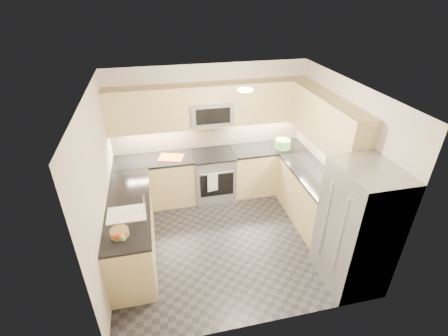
% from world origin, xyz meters
% --- Properties ---
extents(floor, '(3.60, 3.20, 0.00)m').
position_xyz_m(floor, '(0.00, 0.00, 0.00)').
color(floor, black).
rests_on(floor, ground).
extents(ceiling, '(3.60, 3.20, 0.02)m').
position_xyz_m(ceiling, '(0.00, 0.00, 2.50)').
color(ceiling, beige).
rests_on(ceiling, wall_back).
extents(wall_back, '(3.60, 0.02, 2.50)m').
position_xyz_m(wall_back, '(0.00, 1.60, 1.25)').
color(wall_back, beige).
rests_on(wall_back, floor).
extents(wall_front, '(3.60, 0.02, 2.50)m').
position_xyz_m(wall_front, '(0.00, -1.60, 1.25)').
color(wall_front, beige).
rests_on(wall_front, floor).
extents(wall_left, '(0.02, 3.20, 2.50)m').
position_xyz_m(wall_left, '(-1.80, 0.00, 1.25)').
color(wall_left, beige).
rests_on(wall_left, floor).
extents(wall_right, '(0.02, 3.20, 2.50)m').
position_xyz_m(wall_right, '(1.80, 0.00, 1.25)').
color(wall_right, beige).
rests_on(wall_right, floor).
extents(base_cab_back_left, '(1.42, 0.60, 0.90)m').
position_xyz_m(base_cab_back_left, '(-1.09, 1.30, 0.45)').
color(base_cab_back_left, tan).
rests_on(base_cab_back_left, floor).
extents(base_cab_back_right, '(1.42, 0.60, 0.90)m').
position_xyz_m(base_cab_back_right, '(1.09, 1.30, 0.45)').
color(base_cab_back_right, tan).
rests_on(base_cab_back_right, floor).
extents(base_cab_right, '(0.60, 1.70, 0.90)m').
position_xyz_m(base_cab_right, '(1.50, 0.15, 0.45)').
color(base_cab_right, tan).
rests_on(base_cab_right, floor).
extents(base_cab_peninsula, '(0.60, 2.00, 0.90)m').
position_xyz_m(base_cab_peninsula, '(-1.50, 0.00, 0.45)').
color(base_cab_peninsula, tan).
rests_on(base_cab_peninsula, floor).
extents(countertop_back_left, '(1.42, 0.63, 0.04)m').
position_xyz_m(countertop_back_left, '(-1.09, 1.30, 0.92)').
color(countertop_back_left, black).
rests_on(countertop_back_left, base_cab_back_left).
extents(countertop_back_right, '(1.42, 0.63, 0.04)m').
position_xyz_m(countertop_back_right, '(1.09, 1.30, 0.92)').
color(countertop_back_right, black).
rests_on(countertop_back_right, base_cab_back_right).
extents(countertop_right, '(0.63, 1.70, 0.04)m').
position_xyz_m(countertop_right, '(1.50, 0.15, 0.92)').
color(countertop_right, black).
rests_on(countertop_right, base_cab_right).
extents(countertop_peninsula, '(0.63, 2.00, 0.04)m').
position_xyz_m(countertop_peninsula, '(-1.50, 0.00, 0.92)').
color(countertop_peninsula, black).
rests_on(countertop_peninsula, base_cab_peninsula).
extents(upper_cab_back, '(3.60, 0.35, 0.75)m').
position_xyz_m(upper_cab_back, '(0.00, 1.43, 1.83)').
color(upper_cab_back, tan).
rests_on(upper_cab_back, wall_back).
extents(upper_cab_right, '(0.35, 1.95, 0.75)m').
position_xyz_m(upper_cab_right, '(1.62, 0.28, 1.83)').
color(upper_cab_right, tan).
rests_on(upper_cab_right, wall_right).
extents(backsplash_back, '(3.60, 0.01, 0.51)m').
position_xyz_m(backsplash_back, '(0.00, 1.60, 1.20)').
color(backsplash_back, tan).
rests_on(backsplash_back, wall_back).
extents(backsplash_right, '(0.01, 2.30, 0.51)m').
position_xyz_m(backsplash_right, '(1.80, 0.45, 1.20)').
color(backsplash_right, tan).
rests_on(backsplash_right, wall_right).
extents(gas_range, '(0.76, 0.65, 0.91)m').
position_xyz_m(gas_range, '(0.00, 1.28, 0.46)').
color(gas_range, '#979A9E').
rests_on(gas_range, floor).
extents(range_cooktop, '(0.76, 0.65, 0.03)m').
position_xyz_m(range_cooktop, '(0.00, 1.28, 0.92)').
color(range_cooktop, black).
rests_on(range_cooktop, gas_range).
extents(oven_door_glass, '(0.62, 0.02, 0.45)m').
position_xyz_m(oven_door_glass, '(0.00, 0.95, 0.45)').
color(oven_door_glass, black).
rests_on(oven_door_glass, gas_range).
extents(oven_handle, '(0.60, 0.02, 0.02)m').
position_xyz_m(oven_handle, '(0.00, 0.93, 0.72)').
color(oven_handle, '#B2B5BA').
rests_on(oven_handle, gas_range).
extents(microwave, '(0.76, 0.40, 0.40)m').
position_xyz_m(microwave, '(0.00, 1.40, 1.70)').
color(microwave, '#969A9E').
rests_on(microwave, upper_cab_back).
extents(microwave_door, '(0.60, 0.01, 0.28)m').
position_xyz_m(microwave_door, '(0.00, 1.20, 1.70)').
color(microwave_door, black).
rests_on(microwave_door, microwave).
extents(refrigerator, '(0.70, 0.90, 1.80)m').
position_xyz_m(refrigerator, '(1.45, -1.15, 0.90)').
color(refrigerator, '#999DA0').
rests_on(refrigerator, floor).
extents(fridge_handle_left, '(0.02, 0.02, 1.20)m').
position_xyz_m(fridge_handle_left, '(1.08, -1.33, 0.95)').
color(fridge_handle_left, '#B2B5BA').
rests_on(fridge_handle_left, refrigerator).
extents(fridge_handle_right, '(0.02, 0.02, 1.20)m').
position_xyz_m(fridge_handle_right, '(1.08, -0.97, 0.95)').
color(fridge_handle_right, '#B2B5BA').
rests_on(fridge_handle_right, refrigerator).
extents(sink_basin, '(0.52, 0.38, 0.16)m').
position_xyz_m(sink_basin, '(-1.50, -0.25, 0.88)').
color(sink_basin, white).
rests_on(sink_basin, base_cab_peninsula).
extents(faucet, '(0.03, 0.03, 0.28)m').
position_xyz_m(faucet, '(-1.24, -0.25, 1.08)').
color(faucet, silver).
rests_on(faucet, countertop_peninsula).
extents(utensil_bowl, '(0.37, 0.37, 0.17)m').
position_xyz_m(utensil_bowl, '(1.35, 1.22, 1.02)').
color(utensil_bowl, '#5AA948').
rests_on(utensil_bowl, countertop_back_right).
extents(cutting_board, '(0.50, 0.42, 0.01)m').
position_xyz_m(cutting_board, '(-0.77, 1.28, 0.95)').
color(cutting_board, orange).
rests_on(cutting_board, countertop_back_left).
extents(fruit_basket, '(0.31, 0.31, 0.08)m').
position_xyz_m(fruit_basket, '(-1.57, -0.66, 0.98)').
color(fruit_basket, olive).
rests_on(fruit_basket, countertop_peninsula).
extents(fruit_apple, '(0.07, 0.07, 0.07)m').
position_xyz_m(fruit_apple, '(-1.57, -0.81, 1.05)').
color(fruit_apple, red).
rests_on(fruit_apple, fruit_basket).
extents(fruit_pear, '(0.06, 0.06, 0.06)m').
position_xyz_m(fruit_pear, '(-1.50, -0.87, 1.05)').
color(fruit_pear, '#4B9E43').
rests_on(fruit_pear, fruit_basket).
extents(dish_towel_check, '(0.20, 0.05, 0.37)m').
position_xyz_m(dish_towel_check, '(-0.09, 0.91, 0.55)').
color(dish_towel_check, white).
rests_on(dish_towel_check, oven_handle).
extents(fruit_orange, '(0.07, 0.07, 0.07)m').
position_xyz_m(fruit_orange, '(-1.52, -0.82, 1.05)').
color(fruit_orange, orange).
rests_on(fruit_orange, fruit_basket).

